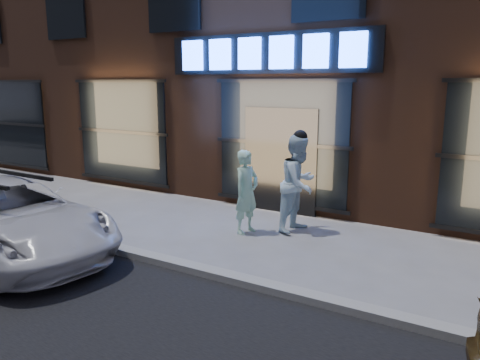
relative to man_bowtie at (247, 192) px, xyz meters
The scene contains 6 objects.
ground 2.33m from the man_bowtie, 93.23° to the right, with size 90.00×90.00×0.00m, color slate.
curb 2.31m from the man_bowtie, 93.23° to the right, with size 60.00×0.25×0.12m, color gray.
storefront_building 7.24m from the man_bowtie, 91.22° to the left, with size 30.20×8.28×10.30m.
man_bowtie is the anchor object (origin of this frame).
man_cap 1.07m from the man_bowtie, 38.06° to the left, with size 0.95×0.74×1.96m, color silver.
white_suv 4.37m from the man_bowtie, 132.54° to the right, with size 2.16×4.69×1.30m, color silver.
Camera 1 is at (4.67, -5.60, 2.96)m, focal length 35.00 mm.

